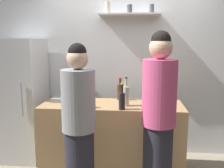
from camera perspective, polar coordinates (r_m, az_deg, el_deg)
back_wall_assembly at (r=3.77m, az=3.75°, el=4.07°), size 4.80×0.32×2.60m
refrigerator at (r=3.82m, az=-19.73°, el=-3.32°), size 0.60×0.68×1.70m
counter at (r=3.28m, az=0.00°, el=-12.11°), size 1.75×0.63×0.90m
baking_pan at (r=3.34m, az=-10.29°, el=-3.38°), size 0.34×0.24×0.05m
utensil_holder at (r=3.09m, az=-10.54°, el=-3.88°), size 0.09×0.09×0.22m
wine_bottle_amber_glass at (r=3.35m, az=1.85°, el=-1.69°), size 0.08×0.08×0.29m
wine_bottle_pale_glass at (r=3.03m, az=3.17°, el=-2.54°), size 0.08×0.08×0.35m
wine_bottle_dark_glass at (r=2.86m, az=2.26°, el=-3.66°), size 0.07×0.07×0.30m
wine_bottle_green_glass at (r=3.14m, az=9.07°, el=-2.64°), size 0.07×0.07×0.29m
water_bottle_plastic at (r=2.96m, az=-7.08°, el=-3.50°), size 0.09×0.09×0.23m
person_grey_hoodie at (r=2.60m, az=-7.48°, el=-9.51°), size 0.34×0.34×1.65m
person_pink_top at (r=2.59m, az=10.48°, el=-8.00°), size 0.34×0.34×1.77m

